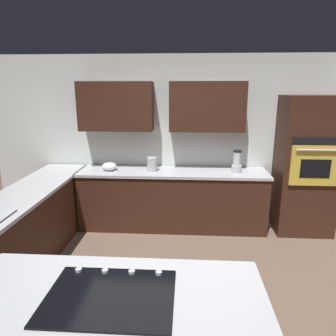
# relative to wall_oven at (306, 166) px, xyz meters

# --- Properties ---
(ground_plane) EXTENTS (14.00, 14.00, 0.00)m
(ground_plane) POSITION_rel_wall_oven_xyz_m (1.85, 1.72, -1.01)
(ground_plane) COLOR brown
(wall_back) EXTENTS (6.00, 0.44, 2.60)m
(wall_back) POSITION_rel_wall_oven_xyz_m (1.92, -0.33, 0.43)
(wall_back) COLOR silver
(wall_back) RESTS_ON ground
(lower_cabinets_back) EXTENTS (2.80, 0.60, 0.86)m
(lower_cabinets_back) POSITION_rel_wall_oven_xyz_m (1.95, -0.00, -0.58)
(lower_cabinets_back) COLOR #381E14
(lower_cabinets_back) RESTS_ON ground
(countertop_back) EXTENTS (2.84, 0.64, 0.04)m
(countertop_back) POSITION_rel_wall_oven_xyz_m (1.95, -0.00, -0.13)
(countertop_back) COLOR #B2B2B7
(countertop_back) RESTS_ON lower_cabinets_back
(lower_cabinets_side) EXTENTS (0.60, 2.90, 0.86)m
(lower_cabinets_side) POSITION_rel_wall_oven_xyz_m (3.67, 1.17, -0.58)
(lower_cabinets_side) COLOR #381E14
(lower_cabinets_side) RESTS_ON ground
(countertop_side) EXTENTS (0.64, 2.94, 0.04)m
(countertop_side) POSITION_rel_wall_oven_xyz_m (3.67, 1.17, -0.13)
(countertop_side) COLOR #B2B2B7
(countertop_side) RESTS_ON lower_cabinets_side
(island_top) EXTENTS (1.88, 0.89, 0.04)m
(island_top) POSITION_rel_wall_oven_xyz_m (2.18, 2.90, -0.13)
(island_top) COLOR #B2B2B7
(island_top) RESTS_ON island_base
(wall_oven) EXTENTS (0.80, 0.66, 2.01)m
(wall_oven) POSITION_rel_wall_oven_xyz_m (0.00, 0.00, 0.00)
(wall_oven) COLOR #381E14
(wall_oven) RESTS_ON ground
(cooktop) EXTENTS (0.76, 0.56, 0.03)m
(cooktop) POSITION_rel_wall_oven_xyz_m (2.18, 2.89, -0.10)
(cooktop) COLOR black
(cooktop) RESTS_ON island_top
(blender) EXTENTS (0.15, 0.15, 0.33)m
(blender) POSITION_rel_wall_oven_xyz_m (1.00, 0.02, 0.04)
(blender) COLOR silver
(blender) RESTS_ON countertop_back
(mixing_bowl) EXTENTS (0.22, 0.22, 0.12)m
(mixing_bowl) POSITION_rel_wall_oven_xyz_m (2.90, 0.02, -0.05)
(mixing_bowl) COLOR white
(mixing_bowl) RESTS_ON countertop_back
(kettle) EXTENTS (0.15, 0.15, 0.21)m
(kettle) POSITION_rel_wall_oven_xyz_m (2.25, 0.02, -0.00)
(kettle) COLOR #B7BABF
(kettle) RESTS_ON countertop_back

